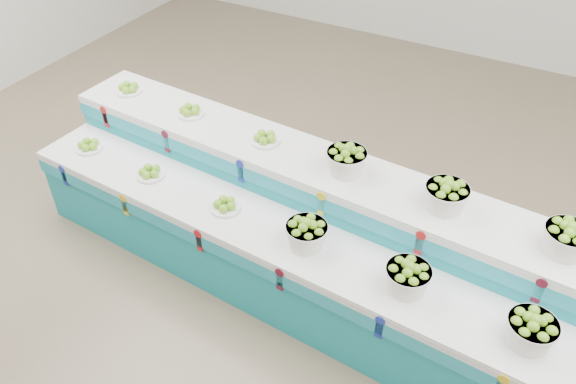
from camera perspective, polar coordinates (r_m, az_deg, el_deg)
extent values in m
plane|color=#75644F|center=(4.78, 2.46, -10.13)|extent=(10.00, 10.00, 0.00)
cylinder|color=white|center=(5.34, -19.15, 4.44)|extent=(0.25, 0.25, 0.09)
cylinder|color=white|center=(4.87, -13.52, 1.98)|extent=(0.25, 0.25, 0.09)
cylinder|color=white|center=(4.44, -6.26, -1.23)|extent=(0.25, 0.25, 0.09)
cylinder|color=white|center=(5.48, -15.53, 9.91)|extent=(0.25, 0.25, 0.09)
cylinder|color=white|center=(5.03, -9.69, 7.99)|extent=(0.25, 0.25, 0.09)
cylinder|color=white|center=(4.61, -2.30, 5.42)|extent=(0.25, 0.25, 0.09)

